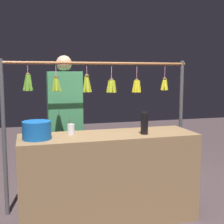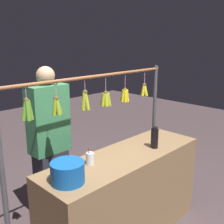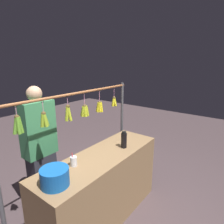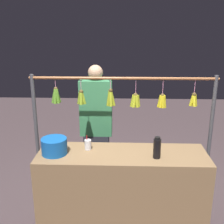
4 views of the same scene
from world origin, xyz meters
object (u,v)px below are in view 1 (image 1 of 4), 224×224
object	(u,v)px
blue_bucket	(37,130)
vendor_person	(65,128)
water_bottle	(144,124)
drink_cup	(71,129)

from	to	relation	value
blue_bucket	vendor_person	bearing A→B (deg)	-114.16
water_bottle	drink_cup	world-z (taller)	water_bottle
water_bottle	blue_bucket	distance (m)	1.06
water_bottle	drink_cup	size ratio (longest dim) A/B	1.40
water_bottle	vendor_person	distance (m)	1.13
water_bottle	blue_bucket	xyz separation A→B (m)	(1.06, -0.06, -0.02)
blue_bucket	drink_cup	distance (m)	0.36
blue_bucket	drink_cup	size ratio (longest dim) A/B	1.66
water_bottle	drink_cup	xyz separation A→B (m)	(0.72, -0.18, -0.05)
blue_bucket	drink_cup	xyz separation A→B (m)	(-0.34, -0.12, -0.03)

